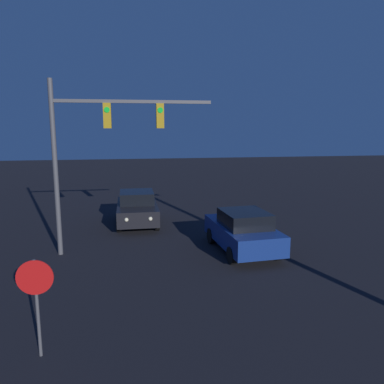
{
  "coord_description": "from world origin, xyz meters",
  "views": [
    {
      "loc": [
        -2.34,
        4.05,
        4.76
      ],
      "look_at": [
        0.0,
        17.78,
        2.3
      ],
      "focal_mm": 35.0,
      "sensor_mm": 36.0,
      "label": 1
    }
  ],
  "objects_px": {
    "stop_sign": "(36,290)",
    "car_near": "(243,231)",
    "car_far": "(137,208)",
    "traffic_signal_mast": "(96,139)"
  },
  "relations": [
    {
      "from": "stop_sign",
      "to": "car_near",
      "type": "bearing_deg",
      "value": 42.86
    },
    {
      "from": "car_far",
      "to": "stop_sign",
      "type": "xyz_separation_m",
      "value": [
        -2.28,
        -10.51,
        0.67
      ]
    },
    {
      "from": "car_near",
      "to": "stop_sign",
      "type": "bearing_deg",
      "value": -141.56
    },
    {
      "from": "traffic_signal_mast",
      "to": "stop_sign",
      "type": "height_order",
      "value": "traffic_signal_mast"
    },
    {
      "from": "car_near",
      "to": "traffic_signal_mast",
      "type": "distance_m",
      "value": 6.46
    },
    {
      "from": "traffic_signal_mast",
      "to": "stop_sign",
      "type": "xyz_separation_m",
      "value": [
        -0.8,
        -6.55,
        -2.83
      ]
    },
    {
      "from": "car_far",
      "to": "traffic_signal_mast",
      "type": "relative_size",
      "value": 0.64
    },
    {
      "from": "car_far",
      "to": "traffic_signal_mast",
      "type": "bearing_deg",
      "value": 69.33
    },
    {
      "from": "car_near",
      "to": "stop_sign",
      "type": "distance_m",
      "value": 8.45
    },
    {
      "from": "car_far",
      "to": "traffic_signal_mast",
      "type": "xyz_separation_m",
      "value": [
        -1.48,
        -3.96,
        3.5
      ]
    }
  ]
}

